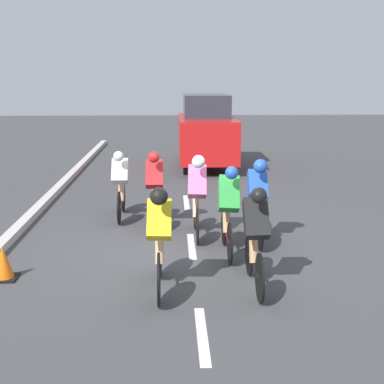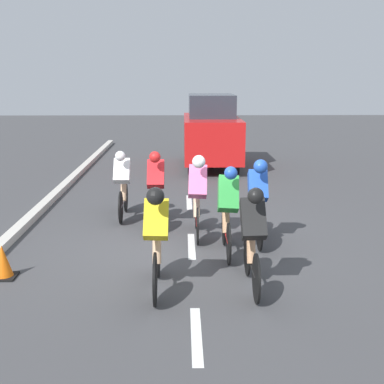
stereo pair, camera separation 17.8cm
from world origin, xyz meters
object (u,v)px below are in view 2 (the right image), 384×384
Objects in this scene: support_car at (211,132)px; traffic_cone at (3,262)px; cyclist_pink at (197,193)px; cyclist_black at (253,235)px; cyclist_white at (122,183)px; cyclist_green at (228,208)px; cyclist_yellow at (156,236)px; cyclist_blue at (257,198)px; cyclist_red at (156,187)px.

support_car is 10.07m from traffic_cone.
support_car is (-0.64, -7.47, 0.31)m from cyclist_pink.
cyclist_black reaches higher than cyclist_white.
traffic_cone is (3.51, 9.39, -0.89)m from support_car.
cyclist_yellow is at bearing 54.55° from cyclist_green.
support_car is at bearing -87.26° from cyclist_blue.
cyclist_blue reaches higher than cyclist_white.
cyclist_black is (-0.67, 2.43, -0.04)m from cyclist_pink.
cyclist_yellow is at bearing 102.79° from cyclist_white.
cyclist_blue is at bearing -158.05° from traffic_cone.
cyclist_black is 3.32× the size of traffic_cone.
cyclist_blue is 0.43× the size of support_car.
cyclist_pink is at bearing -65.26° from cyclist_green.
cyclist_blue is at bearing 145.96° from cyclist_white.
cyclist_pink reaches higher than cyclist_yellow.
traffic_cone is (3.88, 1.56, -0.56)m from cyclist_blue.
traffic_cone is (2.25, -0.57, -0.55)m from cyclist_yellow.
cyclist_yellow is 1.01× the size of cyclist_blue.
cyclist_black is (-0.22, 1.44, -0.01)m from cyclist_green.
cyclist_green is 3.49m from traffic_cone.
cyclist_blue is 4.22m from traffic_cone.
cyclist_blue is (-1.02, 0.36, -0.01)m from cyclist_pink.
cyclist_yellow is at bearing 165.90° from traffic_cone.
cyclist_pink reaches higher than traffic_cone.
cyclist_black is at bearing -177.37° from cyclist_yellow.
cyclist_red is 1.04× the size of cyclist_white.
cyclist_red reaches higher than cyclist_white.
cyclist_yellow is (0.61, 2.49, -0.03)m from cyclist_pink.
cyclist_white is at bearing 70.92° from support_car.
cyclist_blue reaches higher than cyclist_red.
support_car is at bearing -89.83° from cyclist_black.
cyclist_red is 2.10m from cyclist_blue.
support_car is 7.85× the size of traffic_cone.
traffic_cone is (2.09, 2.67, -0.54)m from cyclist_red.
support_car reaches higher than cyclist_blue.
cyclist_pink is (-0.77, 0.74, 0.04)m from cyclist_red.
cyclist_green is 8.47m from support_car.
cyclist_yellow is 3.42× the size of traffic_cone.
cyclist_red is 1.00× the size of cyclist_blue.
cyclist_blue reaches higher than cyclist_black.
cyclist_green is (-1.23, 1.73, 0.01)m from cyclist_red.
cyclist_pink is 7.50m from support_car.
cyclist_red is 0.92m from cyclist_white.
cyclist_green is at bearing -164.23° from traffic_cone.
cyclist_white is (0.71, -0.59, -0.04)m from cyclist_red.
cyclist_yellow is 10.04m from support_car.
support_car reaches higher than cyclist_pink.
traffic_cone is (3.54, -0.51, -0.54)m from cyclist_black.
cyclist_yellow is 1.29m from cyclist_black.
cyclist_red is 3.24m from cyclist_yellow.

